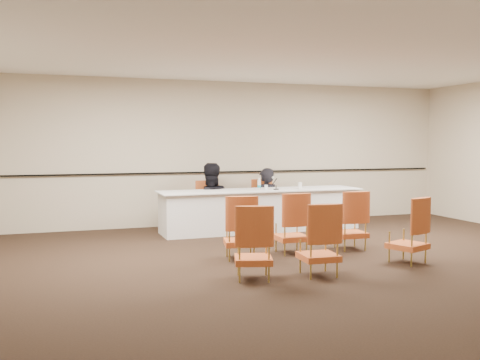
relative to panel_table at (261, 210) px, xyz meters
name	(u,v)px	position (x,y,z in m)	size (l,w,h in m)	color
floor	(317,263)	(-0.24, -2.88, -0.40)	(10.00, 10.00, 0.00)	black
ceiling	(319,51)	(-0.24, -2.88, 2.60)	(10.00, 10.00, 0.00)	white
wall_back	(232,153)	(-0.24, 1.12, 1.10)	(10.00, 0.04, 3.00)	beige
wall_rail	(232,172)	(-0.24, 1.08, 0.70)	(9.80, 0.04, 0.03)	black
panel_table	(261,210)	(0.00, 0.00, 0.00)	(4.02, 0.92, 0.81)	white
panelist_main	(265,208)	(0.33, 0.59, -0.04)	(0.61, 0.40, 1.67)	black
panelist_main_chair	(265,203)	(0.33, 0.59, 0.07)	(0.50, 0.50, 0.95)	#B44820
panelist_second	(210,208)	(-0.88, 0.57, 0.02)	(0.87, 0.68, 1.79)	black
panelist_second_chair	(210,205)	(-0.88, 0.57, 0.07)	(0.50, 0.50, 0.95)	#B44820
papers	(284,189)	(0.45, -0.08, 0.40)	(0.30, 0.22, 0.00)	silver
microphone	(276,183)	(0.27, -0.13, 0.53)	(0.09, 0.19, 0.26)	black
water_bottle	(259,184)	(-0.04, 0.00, 0.52)	(0.07, 0.07, 0.23)	teal
drinking_glass	(266,187)	(0.06, -0.11, 0.45)	(0.06, 0.06, 0.10)	silver
coffee_cup	(300,185)	(0.81, -0.05, 0.47)	(0.08, 0.08, 0.13)	white
aud_chair_front_left	(240,227)	(-1.20, -2.29, 0.07)	(0.50, 0.50, 0.95)	#B44820
aud_chair_front_mid	(291,223)	(-0.33, -2.16, 0.07)	(0.50, 0.50, 0.95)	#B44820
aud_chair_front_right	(350,220)	(0.71, -2.17, 0.07)	(0.50, 0.50, 0.95)	#B44820
aud_chair_back_left	(253,242)	(-1.43, -3.45, 0.07)	(0.50, 0.50, 0.95)	#B44820
aud_chair_back_mid	(319,239)	(-0.56, -3.55, 0.07)	(0.50, 0.50, 0.95)	#B44820
aud_chair_back_right	(408,230)	(0.98, -3.30, 0.07)	(0.50, 0.50, 0.95)	#B44820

